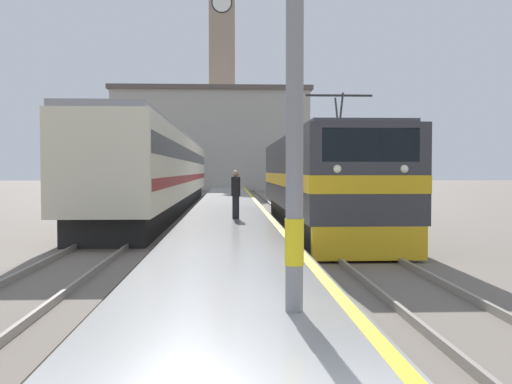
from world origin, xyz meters
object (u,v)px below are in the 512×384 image
at_px(catenary_mast, 305,4).
at_px(passenger_train, 166,170).
at_px(person_on_platform, 236,193).
at_px(locomotive_train, 318,181).
at_px(clock_tower, 222,71).

bearing_deg(catenary_mast, passenger_train, 99.81).
xyz_separation_m(passenger_train, catenary_mast, (4.55, -26.33, 2.11)).
bearing_deg(catenary_mast, person_on_platform, 92.77).
distance_m(locomotive_train, catenary_mast, 14.99).
relative_size(locomotive_train, clock_tower, 0.56).
relative_size(person_on_platform, clock_tower, 0.06).
xyz_separation_m(locomotive_train, catenary_mast, (-2.37, -14.59, 2.51)).
height_order(locomotive_train, passenger_train, locomotive_train).
relative_size(locomotive_train, passenger_train, 0.47).
relative_size(passenger_train, clock_tower, 1.18).
xyz_separation_m(catenary_mast, clock_tower, (-1.89, 74.34, 11.44)).
bearing_deg(locomotive_train, catenary_mast, -99.23).
height_order(catenary_mast, person_on_platform, catenary_mast).
xyz_separation_m(locomotive_train, passenger_train, (-6.92, 11.74, 0.40)).
bearing_deg(locomotive_train, passenger_train, 120.52).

